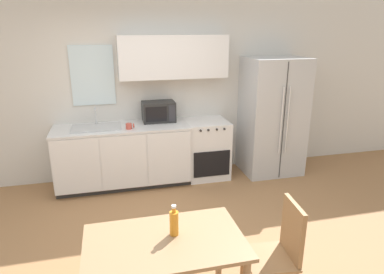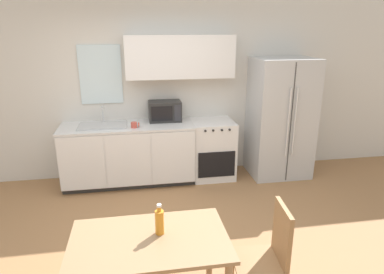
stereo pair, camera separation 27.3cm
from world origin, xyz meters
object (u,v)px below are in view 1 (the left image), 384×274
(refrigerator, at_px, (272,116))
(microwave, at_px, (159,112))
(drink_bottle, at_px, (174,222))
(oven_range, at_px, (206,149))
(coffee_mug, at_px, (129,126))
(dining_chair_side, at_px, (281,247))
(dining_table, at_px, (165,254))

(refrigerator, xyz_separation_m, microwave, (-1.77, 0.18, 0.14))
(drink_bottle, bearing_deg, refrigerator, 51.03)
(oven_range, bearing_deg, coffee_mug, -171.14)
(dining_chair_side, distance_m, drink_bottle, 0.94)
(microwave, relative_size, drink_bottle, 1.94)
(refrigerator, relative_size, microwave, 3.81)
(microwave, bearing_deg, drink_bottle, -96.26)
(coffee_mug, xyz_separation_m, dining_chair_side, (1.04, -2.49, -0.41))
(refrigerator, distance_m, microwave, 1.79)
(refrigerator, xyz_separation_m, dining_table, (-2.16, -2.62, -0.26))
(refrigerator, relative_size, drink_bottle, 7.40)
(oven_range, distance_m, coffee_mug, 1.29)
(oven_range, distance_m, microwave, 0.94)
(coffee_mug, distance_m, dining_table, 2.52)
(oven_range, height_order, drink_bottle, drink_bottle)
(refrigerator, height_order, coffee_mug, refrigerator)
(refrigerator, xyz_separation_m, drink_bottle, (-2.07, -2.56, -0.04))
(coffee_mug, bearing_deg, dining_table, -88.27)
(refrigerator, bearing_deg, dining_table, -129.42)
(coffee_mug, bearing_deg, drink_bottle, -86.28)
(microwave, relative_size, dining_chair_side, 0.52)
(dining_chair_side, bearing_deg, microwave, 17.62)
(microwave, distance_m, dining_table, 2.86)
(microwave, height_order, dining_chair_side, microwave)
(refrigerator, relative_size, dining_table, 1.55)
(dining_chair_side, bearing_deg, dining_table, 96.43)
(refrigerator, xyz_separation_m, coffee_mug, (-2.23, -0.13, 0.03))
(oven_range, distance_m, dining_table, 2.90)
(oven_range, relative_size, dining_chair_side, 0.96)
(microwave, bearing_deg, dining_chair_side, -78.21)
(dining_chair_side, bearing_deg, oven_range, 3.05)
(dining_chair_side, relative_size, drink_bottle, 3.77)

